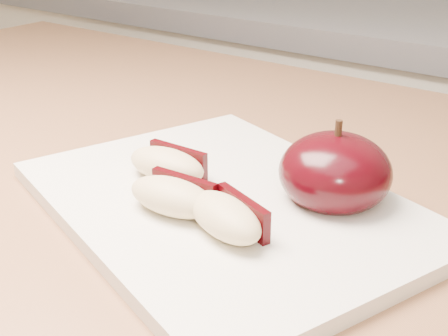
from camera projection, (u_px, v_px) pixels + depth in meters
The scene contains 5 objects.
cutting_board at pixel (224, 205), 0.49m from camera, with size 0.32×0.23×0.01m, color silver.
apple_half at pixel (335, 172), 0.47m from camera, with size 0.11×0.11×0.07m.
apple_wedge_a at pixel (168, 164), 0.51m from camera, with size 0.07×0.04×0.03m.
apple_wedge_b at pixel (173, 196), 0.46m from camera, with size 0.07×0.04×0.03m.
apple_wedge_c at pixel (227, 216), 0.43m from camera, with size 0.08×0.06×0.03m.
Camera 1 is at (0.18, 0.06, 1.13)m, focal length 50.00 mm.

